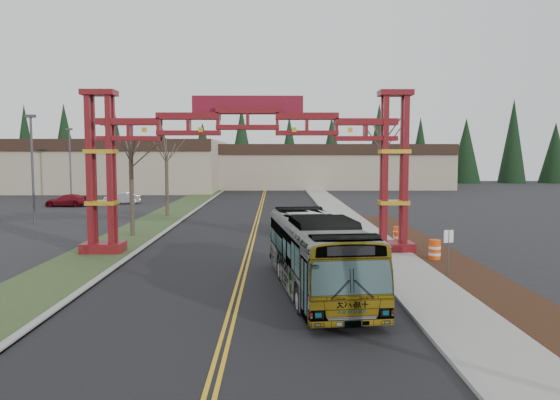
{
  "coord_description": "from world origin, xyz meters",
  "views": [
    {
      "loc": [
        1.47,
        -11.82,
        5.44
      ],
      "look_at": [
        1.72,
        15.09,
        3.19
      ],
      "focal_mm": 35.0,
      "sensor_mm": 36.0,
      "label": 1
    }
  ],
  "objects_px": {
    "light_pole_far": "(70,158)",
    "barrel_south": "(435,251)",
    "bare_tree_median_mid": "(131,153)",
    "silver_sedan": "(290,221)",
    "bare_tree_median_far": "(166,161)",
    "retail_building_west": "(69,165)",
    "transit_bus": "(317,254)",
    "parked_car_far_a": "(122,198)",
    "barrel_mid": "(398,239)",
    "light_pole_near": "(32,161)",
    "barrel_north": "(397,234)",
    "bare_tree_right_far": "(383,140)",
    "street_sign": "(448,243)",
    "parked_car_mid_a": "(67,200)",
    "gateway_arch": "(248,144)",
    "retail_building_east": "(326,166)"
  },
  "relations": [
    {
      "from": "light_pole_far",
      "to": "barrel_south",
      "type": "xyz_separation_m",
      "value": [
        32.94,
        -39.07,
        -4.41
      ]
    },
    {
      "from": "bare_tree_median_mid",
      "to": "silver_sedan",
      "type": "bearing_deg",
      "value": 12.18
    },
    {
      "from": "bare_tree_median_mid",
      "to": "bare_tree_median_far",
      "type": "bearing_deg",
      "value": 90.0
    },
    {
      "from": "bare_tree_median_mid",
      "to": "light_pole_far",
      "type": "distance_m",
      "value": 34.04
    },
    {
      "from": "retail_building_west",
      "to": "transit_bus",
      "type": "distance_m",
      "value": 70.83
    },
    {
      "from": "transit_bus",
      "to": "parked_car_far_a",
      "type": "distance_m",
      "value": 42.83
    },
    {
      "from": "parked_car_far_a",
      "to": "barrel_mid",
      "type": "distance_m",
      "value": 37.03
    },
    {
      "from": "light_pole_near",
      "to": "barrel_south",
      "type": "bearing_deg",
      "value": -29.31
    },
    {
      "from": "transit_bus",
      "to": "barrel_north",
      "type": "relative_size",
      "value": 12.04
    },
    {
      "from": "bare_tree_right_far",
      "to": "street_sign",
      "type": "relative_size",
      "value": 4.32
    },
    {
      "from": "barrel_north",
      "to": "bare_tree_right_far",
      "type": "bearing_deg",
      "value": 84.85
    },
    {
      "from": "parked_car_mid_a",
      "to": "parked_car_far_a",
      "type": "xyz_separation_m",
      "value": [
        4.92,
        2.86,
        0.01
      ]
    },
    {
      "from": "transit_bus",
      "to": "bare_tree_median_far",
      "type": "height_order",
      "value": "bare_tree_median_far"
    },
    {
      "from": "bare_tree_median_far",
      "to": "light_pole_far",
      "type": "relative_size",
      "value": 0.8
    },
    {
      "from": "gateway_arch",
      "to": "silver_sedan",
      "type": "bearing_deg",
      "value": 73.28
    },
    {
      "from": "parked_car_mid_a",
      "to": "light_pole_far",
      "type": "height_order",
      "value": "light_pole_far"
    },
    {
      "from": "gateway_arch",
      "to": "light_pole_near",
      "type": "bearing_deg",
      "value": 143.93
    },
    {
      "from": "bare_tree_right_far",
      "to": "street_sign",
      "type": "height_order",
      "value": "bare_tree_right_far"
    },
    {
      "from": "light_pole_far",
      "to": "barrel_south",
      "type": "distance_m",
      "value": 51.29
    },
    {
      "from": "barrel_south",
      "to": "retail_building_west",
      "type": "bearing_deg",
      "value": 125.05
    },
    {
      "from": "retail_building_east",
      "to": "light_pole_near",
      "type": "bearing_deg",
      "value": -118.97
    },
    {
      "from": "retail_building_east",
      "to": "barrel_north",
      "type": "relative_size",
      "value": 41.68
    },
    {
      "from": "gateway_arch",
      "to": "transit_bus",
      "type": "bearing_deg",
      "value": -70.03
    },
    {
      "from": "parked_car_mid_a",
      "to": "light_pole_near",
      "type": "distance_m",
      "value": 15.43
    },
    {
      "from": "barrel_mid",
      "to": "retail_building_east",
      "type": "bearing_deg",
      "value": 88.75
    },
    {
      "from": "barrel_north",
      "to": "light_pole_far",
      "type": "bearing_deg",
      "value": 135.13
    },
    {
      "from": "retail_building_east",
      "to": "bare_tree_median_mid",
      "type": "height_order",
      "value": "bare_tree_median_mid"
    },
    {
      "from": "barrel_north",
      "to": "gateway_arch",
      "type": "bearing_deg",
      "value": -155.48
    },
    {
      "from": "transit_bus",
      "to": "light_pole_far",
      "type": "distance_m",
      "value": 52.48
    },
    {
      "from": "retail_building_west",
      "to": "bare_tree_median_far",
      "type": "relative_size",
      "value": 6.71
    },
    {
      "from": "parked_car_mid_a",
      "to": "street_sign",
      "type": "distance_m",
      "value": 44.21
    },
    {
      "from": "gateway_arch",
      "to": "parked_car_far_a",
      "type": "bearing_deg",
      "value": 117.12
    },
    {
      "from": "light_pole_far",
      "to": "barrel_south",
      "type": "bearing_deg",
      "value": -49.86
    },
    {
      "from": "bare_tree_median_far",
      "to": "bare_tree_right_far",
      "type": "distance_m",
      "value": 18.68
    },
    {
      "from": "retail_building_east",
      "to": "bare_tree_median_mid",
      "type": "xyz_separation_m",
      "value": [
        -18.0,
        -55.76,
        2.05
      ]
    },
    {
      "from": "parked_car_mid_a",
      "to": "bare_tree_right_far",
      "type": "distance_m",
      "value": 33.86
    },
    {
      "from": "parked_car_mid_a",
      "to": "street_sign",
      "type": "relative_size",
      "value": 2.14
    },
    {
      "from": "gateway_arch",
      "to": "bare_tree_median_mid",
      "type": "relative_size",
      "value": 2.41
    },
    {
      "from": "light_pole_near",
      "to": "barrel_mid",
      "type": "xyz_separation_m",
      "value": [
        26.01,
        -10.76,
        -4.46
      ]
    },
    {
      "from": "light_pole_near",
      "to": "light_pole_far",
      "type": "distance_m",
      "value": 24.7
    },
    {
      "from": "gateway_arch",
      "to": "barrel_north",
      "type": "height_order",
      "value": "gateway_arch"
    },
    {
      "from": "parked_car_far_a",
      "to": "bare_tree_median_far",
      "type": "distance_m",
      "value": 14.76
    },
    {
      "from": "light_pole_far",
      "to": "barrel_south",
      "type": "height_order",
      "value": "light_pole_far"
    },
    {
      "from": "retail_building_east",
      "to": "street_sign",
      "type": "distance_m",
      "value": 67.74
    },
    {
      "from": "gateway_arch",
      "to": "street_sign",
      "type": "height_order",
      "value": "gateway_arch"
    },
    {
      "from": "parked_car_mid_a",
      "to": "bare_tree_median_mid",
      "type": "bearing_deg",
      "value": 30.76
    },
    {
      "from": "retail_building_east",
      "to": "light_pole_near",
      "type": "xyz_separation_m",
      "value": [
        -27.32,
        -49.34,
        1.4
      ]
    },
    {
      "from": "parked_car_mid_a",
      "to": "barrel_south",
      "type": "distance_m",
      "value": 42.1
    },
    {
      "from": "retail_building_west",
      "to": "silver_sedan",
      "type": "distance_m",
      "value": 56.01
    },
    {
      "from": "silver_sedan",
      "to": "light_pole_far",
      "type": "relative_size",
      "value": 0.5
    }
  ]
}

